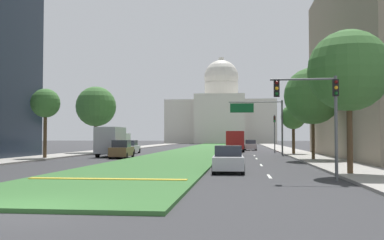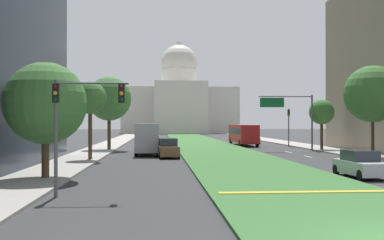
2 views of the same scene
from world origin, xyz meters
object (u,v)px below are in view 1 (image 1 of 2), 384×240
at_px(traffic_light_near_right, 318,104).
at_px(street_tree_left_mid, 45,104).
at_px(sedan_far_horizon, 251,145).
at_px(box_truck_delivery, 113,141).
at_px(capitol_building, 221,115).
at_px(traffic_light_far_right, 275,128).
at_px(sedan_lead_stopped, 228,160).
at_px(sedan_midblock, 122,150).
at_px(overhead_guide_sign, 261,116).
at_px(street_tree_right_mid, 313,96).
at_px(street_tree_right_near, 349,71).
at_px(city_bus, 235,139).
at_px(street_tree_right_far, 293,117).
at_px(street_tree_left_far, 96,107).
at_px(sedan_distant, 130,147).

bearing_deg(traffic_light_near_right, street_tree_left_mid, 141.31).
distance_m(sedan_far_horizon, box_truck_delivery, 28.86).
bearing_deg(capitol_building, traffic_light_far_right, -82.48).
distance_m(capitol_building, sedan_lead_stopped, 118.49).
xyz_separation_m(sedan_midblock, sedan_far_horizon, (13.58, 27.78, -0.07)).
distance_m(overhead_guide_sign, street_tree_left_mid, 24.42).
bearing_deg(street_tree_right_mid, sedan_far_horizon, 99.29).
xyz_separation_m(overhead_guide_sign, street_tree_right_near, (3.58, -27.20, 1.19)).
bearing_deg(city_bus, traffic_light_far_right, -38.60).
bearing_deg(street_tree_right_far, street_tree_left_far, 175.80).
relative_size(capitol_building, city_bus, 3.17).
xyz_separation_m(street_tree_left_mid, sedan_midblock, (6.76, 2.99, -4.51)).
height_order(street_tree_right_mid, street_tree_left_far, street_tree_left_far).
xyz_separation_m(capitol_building, traffic_light_far_right, (11.05, -83.69, -5.88)).
xyz_separation_m(street_tree_left_far, city_bus, (17.91, 10.80, -4.30)).
relative_size(street_tree_left_mid, street_tree_right_far, 1.14).
xyz_separation_m(traffic_light_far_right, sedan_midblock, (-16.68, -18.02, -2.47)).
bearing_deg(city_bus, traffic_light_near_right, -83.95).
bearing_deg(overhead_guide_sign, sedan_distant, 171.58).
height_order(sedan_lead_stopped, box_truck_delivery, box_truck_delivery).
distance_m(sedan_lead_stopped, box_truck_delivery, 23.86).
bearing_deg(city_bus, street_tree_right_mid, -73.68).
height_order(street_tree_left_far, sedan_midblock, street_tree_left_far).
relative_size(traffic_light_near_right, street_tree_right_near, 0.64).
xyz_separation_m(sedan_distant, sedan_far_horizon, (15.71, 16.23, -0.03)).
height_order(street_tree_right_mid, sedan_distant, street_tree_right_mid).
relative_size(street_tree_left_mid, box_truck_delivery, 1.07).
bearing_deg(overhead_guide_sign, street_tree_right_far, 9.71).
distance_m(street_tree_right_far, sedan_lead_stopped, 27.27).
height_order(traffic_light_near_right, traffic_light_far_right, same).
height_order(capitol_building, sedan_distant, capitol_building).
bearing_deg(city_bus, street_tree_left_mid, -125.34).
bearing_deg(street_tree_right_far, street_tree_right_mid, -88.64).
bearing_deg(traffic_light_near_right, sedan_midblock, 126.91).
xyz_separation_m(traffic_light_near_right, street_tree_right_near, (2.20, 2.98, 2.08)).
bearing_deg(sedan_distant, capitol_building, 85.08).
height_order(street_tree_right_near, street_tree_left_far, street_tree_left_far).
relative_size(sedan_lead_stopped, box_truck_delivery, 0.67).
height_order(street_tree_left_far, box_truck_delivery, street_tree_left_far).
relative_size(street_tree_right_near, street_tree_right_far, 1.36).
xyz_separation_m(traffic_light_near_right, street_tree_left_far, (-22.52, 32.66, 2.28)).
bearing_deg(traffic_light_far_right, capitol_building, 97.52).
relative_size(street_tree_left_far, sedan_lead_stopped, 2.02).
bearing_deg(city_bus, street_tree_right_near, -80.46).
bearing_deg(street_tree_right_mid, street_tree_left_far, 150.67).
bearing_deg(traffic_light_far_right, street_tree_right_mid, -84.84).
height_order(street_tree_right_mid, city_bus, street_tree_right_mid).
xyz_separation_m(street_tree_right_mid, box_truck_delivery, (-20.54, 6.09, -4.21)).
distance_m(sedan_distant, city_bus, 17.23).
height_order(capitol_building, city_bus, capitol_building).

